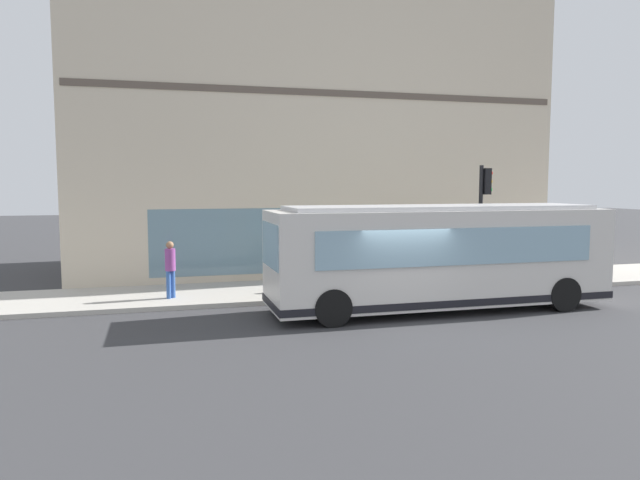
# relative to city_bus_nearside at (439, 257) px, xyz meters

# --- Properties ---
(ground) EXTENTS (120.00, 120.00, 0.00)m
(ground) POSITION_rel_city_bus_nearside_xyz_m (-0.68, 1.59, -1.55)
(ground) COLOR #38383A
(sidewalk_curb) EXTENTS (3.83, 40.00, 0.15)m
(sidewalk_curb) POSITION_rel_city_bus_nearside_xyz_m (3.84, 1.59, -1.48)
(sidewalk_curb) COLOR #B2ADA3
(sidewalk_curb) RESTS_ON ground
(building_corner) EXTENTS (9.18, 18.93, 12.78)m
(building_corner) POSITION_rel_city_bus_nearside_xyz_m (10.32, 1.59, 4.83)
(building_corner) COLOR beige
(building_corner) RESTS_ON ground
(city_bus_nearside) EXTENTS (2.60, 10.04, 3.07)m
(city_bus_nearside) POSITION_rel_city_bus_nearside_xyz_m (0.00, 0.00, 0.00)
(city_bus_nearside) COLOR silver
(city_bus_nearside) RESTS_ON ground
(traffic_light_near_corner) EXTENTS (0.32, 0.49, 4.17)m
(traffic_light_near_corner) POSITION_rel_city_bus_nearside_xyz_m (2.61, -2.99, 1.50)
(traffic_light_near_corner) COLOR black
(traffic_light_near_corner) RESTS_ON sidewalk_curb
(fire_hydrant) EXTENTS (0.35, 0.35, 0.74)m
(fire_hydrant) POSITION_rel_city_bus_nearside_xyz_m (3.77, -3.36, -1.04)
(fire_hydrant) COLOR red
(fire_hydrant) RESTS_ON sidewalk_curb
(pedestrian_near_hydrant) EXTENTS (0.32, 0.32, 1.74)m
(pedestrian_near_hydrant) POSITION_rel_city_bus_nearside_xyz_m (3.34, -7.34, -0.40)
(pedestrian_near_hydrant) COLOR #B23338
(pedestrian_near_hydrant) RESTS_ON sidewalk_curb
(pedestrian_by_light_pole) EXTENTS (0.32, 0.32, 1.78)m
(pedestrian_by_light_pole) POSITION_rel_city_bus_nearside_xyz_m (3.14, 7.54, -0.38)
(pedestrian_by_light_pole) COLOR #3359A5
(pedestrian_by_light_pole) RESTS_ON sidewalk_curb
(pedestrian_near_building_entrance) EXTENTS (0.32, 0.32, 1.78)m
(pedestrian_near_building_entrance) POSITION_rel_city_bus_nearside_xyz_m (3.34, 2.40, -0.38)
(pedestrian_near_building_entrance) COLOR #99994C
(pedestrian_near_building_entrance) RESTS_ON sidewalk_curb
(newspaper_vending_box) EXTENTS (0.44, 0.42, 0.90)m
(newspaper_vending_box) POSITION_rel_city_bus_nearside_xyz_m (3.61, -0.06, -0.95)
(newspaper_vending_box) COLOR #BF3F19
(newspaper_vending_box) RESTS_ON sidewalk_curb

